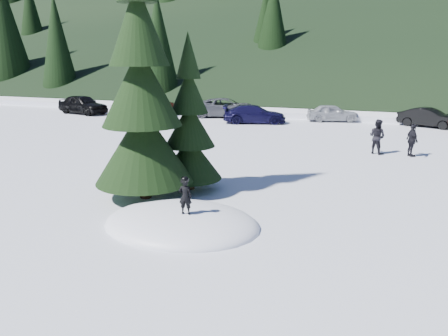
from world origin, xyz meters
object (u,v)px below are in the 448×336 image
(spruce_short, at_px, (190,130))
(car_3, at_px, (254,114))
(car_0, at_px, (83,104))
(spruce_tall, at_px, (141,97))
(car_1, at_px, (147,105))
(child_skier, at_px, (185,196))
(adult_0, at_px, (377,137))
(car_4, at_px, (332,113))
(car_5, at_px, (429,118))
(car_2, at_px, (227,108))
(adult_1, at_px, (412,140))

(spruce_short, height_order, car_3, spruce_short)
(spruce_short, relative_size, car_0, 1.19)
(spruce_tall, bearing_deg, car_1, 120.09)
(spruce_tall, height_order, child_skier, spruce_tall)
(adult_0, height_order, car_4, adult_0)
(car_0, height_order, car_1, car_0)
(car_1, bearing_deg, car_5, -94.44)
(car_3, bearing_deg, car_4, -78.40)
(car_1, bearing_deg, child_skier, -154.76)
(spruce_tall, distance_m, spruce_short, 2.11)
(spruce_short, relative_size, car_4, 1.48)
(spruce_short, distance_m, car_4, 18.82)
(car_3, bearing_deg, car_2, 33.77)
(car_1, height_order, car_2, car_1)
(spruce_tall, height_order, adult_0, spruce_tall)
(adult_1, xyz_separation_m, car_0, (-24.43, 7.44, -0.00))
(car_2, distance_m, car_5, 14.26)
(adult_0, bearing_deg, car_2, -11.29)
(child_skier, bearing_deg, car_0, -55.73)
(car_2, height_order, car_4, car_2)
(spruce_short, bearing_deg, car_1, 124.41)
(adult_0, distance_m, car_2, 14.95)
(child_skier, relative_size, car_2, 0.19)
(child_skier, xyz_separation_m, car_5, (7.41, 21.73, -0.34))
(spruce_short, xyz_separation_m, adult_0, (5.94, 8.43, -1.27))
(adult_1, height_order, car_4, adult_1)
(spruce_tall, height_order, adult_1, spruce_tall)
(car_0, height_order, car_3, car_0)
(spruce_tall, height_order, car_4, spruce_tall)
(car_5, bearing_deg, car_0, 117.44)
(spruce_short, height_order, child_skier, spruce_short)
(adult_1, bearing_deg, car_2, 26.65)
(car_2, relative_size, car_4, 1.44)
(car_4, height_order, car_5, car_5)
(child_skier, distance_m, car_2, 22.77)
(spruce_tall, height_order, car_2, spruce_tall)
(child_skier, distance_m, car_5, 22.96)
(spruce_tall, bearing_deg, car_4, 79.79)
(car_1, height_order, car_5, car_1)
(spruce_short, bearing_deg, car_4, 82.04)
(car_0, bearing_deg, adult_0, -95.23)
(car_1, distance_m, car_5, 20.67)
(adult_0, xyz_separation_m, car_1, (-17.69, 8.73, -0.08))
(adult_0, relative_size, car_2, 0.32)
(car_2, bearing_deg, car_3, -144.68)
(child_skier, height_order, adult_1, adult_1)
(car_2, bearing_deg, spruce_short, -179.32)
(child_skier, xyz_separation_m, car_3, (-3.90, 19.33, -0.33))
(car_2, height_order, car_3, car_2)
(spruce_tall, xyz_separation_m, car_2, (-4.37, 19.60, -2.60))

